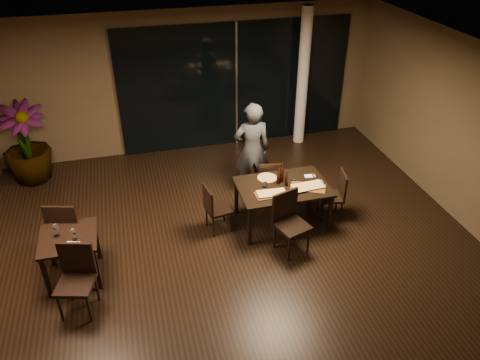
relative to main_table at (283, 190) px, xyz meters
name	(u,v)px	position (x,y,z in m)	size (l,w,h in m)	color
ground	(237,262)	(-1.00, -0.80, -0.68)	(8.00, 8.00, 0.00)	black
wall_back	(189,82)	(-1.00, 3.25, 0.82)	(8.00, 0.10, 3.00)	brown
ceiling	(236,75)	(-1.00, -0.80, 2.34)	(8.00, 8.00, 0.04)	silver
window_panel	(236,86)	(0.00, 3.16, 0.67)	(5.00, 0.06, 2.70)	black
column	(303,78)	(1.40, 2.85, 0.82)	(0.24, 0.24, 3.00)	silver
main_table	(283,190)	(0.00, 0.00, 0.00)	(1.50, 1.00, 0.75)	black
side_table	(69,244)	(-3.40, -0.50, -0.05)	(0.80, 0.80, 0.75)	black
chair_main_far	(269,180)	(-0.03, 0.63, -0.19)	(0.48, 0.48, 0.88)	black
chair_main_near	(289,219)	(-0.12, -0.66, -0.11)	(0.59, 0.59, 1.01)	black
chair_main_left	(214,207)	(-1.16, 0.08, -0.20)	(0.45, 0.45, 0.86)	black
chair_main_right	(336,193)	(0.95, -0.06, -0.18)	(0.48, 0.48, 0.88)	black
chair_side_far	(67,226)	(-3.47, 0.00, -0.10)	(0.59, 0.59, 1.04)	black
chair_side_near	(76,275)	(-3.29, -1.12, -0.11)	(0.58, 0.58, 1.01)	black
diner	(252,150)	(-0.24, 1.06, 0.23)	(0.62, 0.41, 1.82)	#2E3033
potted_plant	(25,144)	(-4.31, 2.60, 0.12)	(0.86, 0.86, 1.59)	#1C4D19
pizza_board_left	(271,194)	(-0.27, -0.20, 0.08)	(0.53, 0.26, 0.01)	#4D2B19
pizza_board_right	(308,187)	(0.38, -0.16, 0.08)	(0.57, 0.29, 0.01)	#4B3318
oblong_pizza_left	(271,193)	(-0.27, -0.20, 0.10)	(0.45, 0.21, 0.02)	maroon
oblong_pizza_right	(308,187)	(0.38, -0.16, 0.10)	(0.51, 0.23, 0.02)	#670909
round_pizza	(267,178)	(-0.19, 0.29, 0.08)	(0.33, 0.33, 0.01)	#B62714
bottle_a	(279,176)	(-0.05, 0.09, 0.22)	(0.06, 0.06, 0.29)	black
bottle_b	(286,179)	(0.06, 0.00, 0.20)	(0.06, 0.06, 0.26)	black
bottle_c	(282,172)	(0.02, 0.14, 0.25)	(0.08, 0.08, 0.35)	black
tumbler_left	(265,185)	(-0.30, 0.05, 0.12)	(0.07, 0.07, 0.08)	white
tumbler_right	(293,179)	(0.21, 0.09, 0.12)	(0.07, 0.07, 0.09)	white
napkin_near	(317,182)	(0.59, -0.05, 0.08)	(0.18, 0.10, 0.01)	white
napkin_far	(310,176)	(0.54, 0.16, 0.08)	(0.18, 0.10, 0.01)	white
wine_glass_a	(56,230)	(-3.54, -0.44, 0.17)	(0.09, 0.09, 0.20)	white
wine_glass_b	(74,235)	(-3.30, -0.59, 0.17)	(0.08, 0.08, 0.18)	white
side_napkin	(72,244)	(-3.33, -0.69, 0.08)	(0.18, 0.11, 0.01)	white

